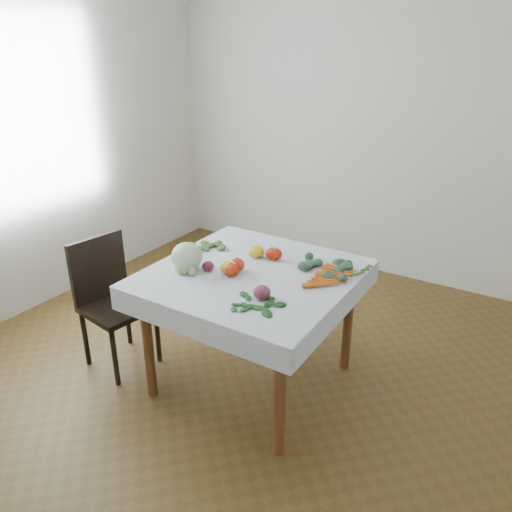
{
  "coord_description": "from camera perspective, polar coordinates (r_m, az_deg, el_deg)",
  "views": [
    {
      "loc": [
        1.4,
        -2.18,
        1.99
      ],
      "look_at": [
        -0.03,
        0.09,
        0.82
      ],
      "focal_mm": 35.0,
      "sensor_mm": 36.0,
      "label": 1
    }
  ],
  "objects": [
    {
      "name": "heirloom_front",
      "position": [
        2.85,
        -3.12,
        -1.31
      ],
      "size": [
        0.13,
        0.13,
        0.07
      ],
      "primitive_type": "ellipsoid",
      "rotation": [
        0.0,
        0.0,
        0.39
      ],
      "color": "gold",
      "rests_on": "tablecloth"
    },
    {
      "name": "heirloom_back",
      "position": [
        3.06,
        0.04,
        0.53
      ],
      "size": [
        0.11,
        0.11,
        0.07
      ],
      "primitive_type": "ellipsoid",
      "rotation": [
        0.0,
        0.0,
        -0.11
      ],
      "color": "gold",
      "rests_on": "tablecloth"
    },
    {
      "name": "table",
      "position": [
        2.92,
        -0.44,
        -3.69
      ],
      "size": [
        1.0,
        1.0,
        0.75
      ],
      "color": "brown",
      "rests_on": "ground"
    },
    {
      "name": "tomato_a",
      "position": [
        3.03,
        2.25,
        0.25
      ],
      "size": [
        0.1,
        0.1,
        0.07
      ],
      "primitive_type": "ellipsoid",
      "rotation": [
        0.0,
        0.0,
        -0.32
      ],
      "color": "red",
      "rests_on": "tablecloth"
    },
    {
      "name": "chair",
      "position": [
        3.34,
        -16.41,
        -4.14
      ],
      "size": [
        0.44,
        0.44,
        0.85
      ],
      "color": "black",
      "rests_on": "ground"
    },
    {
      "name": "onion_a",
      "position": [
        2.89,
        -5.51,
        -1.16
      ],
      "size": [
        0.07,
        0.07,
        0.06
      ],
      "primitive_type": "ellipsoid",
      "rotation": [
        0.0,
        0.0,
        -0.03
      ],
      "color": "#521733",
      "rests_on": "tablecloth"
    },
    {
      "name": "basil_bunch",
      "position": [
        2.51,
        0.09,
        -5.67
      ],
      "size": [
        0.24,
        0.21,
        0.01
      ],
      "color": "#19521C",
      "rests_on": "tablecloth"
    },
    {
      "name": "tomato_c",
      "position": [
        2.82,
        -2.77,
        -1.59
      ],
      "size": [
        0.1,
        0.1,
        0.07
      ],
      "primitive_type": "ellipsoid",
      "rotation": [
        0.0,
        0.0,
        0.26
      ],
      "color": "red",
      "rests_on": "tablecloth"
    },
    {
      "name": "back_wall",
      "position": [
        4.46,
        13.97,
        14.69
      ],
      "size": [
        4.0,
        0.04,
        2.7
      ],
      "primitive_type": "cube",
      "color": "silver",
      "rests_on": "ground"
    },
    {
      "name": "tablecloth",
      "position": [
        2.87,
        -0.45,
        -1.93
      ],
      "size": [
        1.12,
        1.12,
        0.01
      ],
      "primitive_type": "cube",
      "color": "white",
      "rests_on": "table"
    },
    {
      "name": "dill_bunch",
      "position": [
        3.24,
        -5.33,
        1.33
      ],
      "size": [
        0.23,
        0.2,
        0.02
      ],
      "color": "#497334",
      "rests_on": "tablecloth"
    },
    {
      "name": "carrot_bunch",
      "position": [
        2.82,
        8.92,
        -2.32
      ],
      "size": [
        0.22,
        0.35,
        0.03
      ],
      "color": "#EE541A",
      "rests_on": "tablecloth"
    },
    {
      "name": "cabbage",
      "position": [
        2.9,
        -7.89,
        -0.03
      ],
      "size": [
        0.19,
        0.19,
        0.16
      ],
      "primitive_type": "ellipsoid",
      "rotation": [
        0.0,
        0.0,
        -0.04
      ],
      "color": "silver",
      "rests_on": "tablecloth"
    },
    {
      "name": "kale_bunch",
      "position": [
        2.92,
        8.03,
        -1.23
      ],
      "size": [
        0.29,
        0.29,
        0.04
      ],
      "color": "#385C42",
      "rests_on": "tablecloth"
    },
    {
      "name": "tomato_b",
      "position": [
        3.04,
        1.81,
        0.28
      ],
      "size": [
        0.09,
        0.09,
        0.07
      ],
      "primitive_type": "ellipsoid",
      "rotation": [
        0.0,
        0.0,
        0.19
      ],
      "color": "red",
      "rests_on": "tablecloth"
    },
    {
      "name": "tomatillo_cluster",
      "position": [
        2.88,
        -8.22,
        -1.63
      ],
      "size": [
        0.15,
        0.09,
        0.04
      ],
      "color": "#BBD57B",
      "rests_on": "tablecloth"
    },
    {
      "name": "onion_b",
      "position": [
        2.57,
        0.68,
        -4.19
      ],
      "size": [
        0.11,
        0.11,
        0.08
      ],
      "primitive_type": "ellipsoid",
      "rotation": [
        0.0,
        0.0,
        0.33
      ],
      "color": "#521733",
      "rests_on": "tablecloth"
    },
    {
      "name": "ground",
      "position": [
        3.27,
        -0.41,
        -13.91
      ],
      "size": [
        4.0,
        4.0,
        0.0
      ],
      "primitive_type": "plane",
      "color": "brown"
    },
    {
      "name": "left_wall",
      "position": [
        4.09,
        -25.46,
        12.39
      ],
      "size": [
        0.04,
        4.0,
        2.7
      ],
      "primitive_type": "cube",
      "color": "silver",
      "rests_on": "ground"
    },
    {
      "name": "tomato_d",
      "position": [
        2.88,
        -2.14,
        -0.98
      ],
      "size": [
        0.11,
        0.11,
        0.07
      ],
      "primitive_type": "ellipsoid",
      "rotation": [
        0.0,
        0.0,
        -0.29
      ],
      "color": "red",
      "rests_on": "tablecloth"
    }
  ]
}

